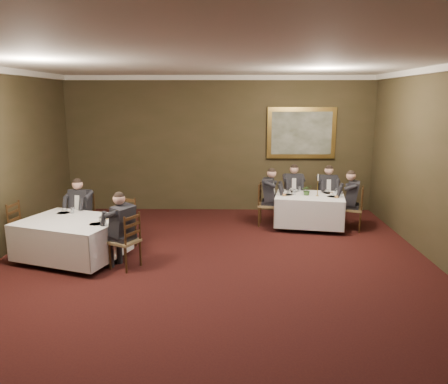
{
  "coord_description": "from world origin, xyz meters",
  "views": [
    {
      "loc": [
        0.33,
        -6.39,
        2.94
      ],
      "look_at": [
        0.18,
        1.89,
        1.15
      ],
      "focal_mm": 35.0,
      "sensor_mm": 36.0,
      "label": 1
    }
  ],
  "objects_px": {
    "chair_sec_endleft": "(25,239)",
    "chair_main_endleft": "(267,213)",
    "painting": "(301,133)",
    "diner_main_backright": "(327,199)",
    "chair_sec_endright": "(126,252)",
    "chair_main_endright": "(353,218)",
    "chair_sec_backleft": "(83,229)",
    "chair_sec_backright": "(123,234)",
    "diner_main_backleft": "(293,198)",
    "diner_sec_endright": "(125,240)",
    "chair_main_backright": "(326,208)",
    "diner_main_endright": "(353,208)",
    "table_second": "(72,237)",
    "table_main": "(309,208)",
    "centerpiece": "(307,190)",
    "diner_sec_backleft": "(82,218)",
    "diner_main_endleft": "(268,204)",
    "chair_main_backleft": "(292,206)",
    "candlestick": "(318,188)"
  },
  "relations": [
    {
      "from": "diner_main_endleft",
      "to": "chair_sec_backright",
      "type": "distance_m",
      "value": 3.43
    },
    {
      "from": "chair_main_backright",
      "to": "diner_main_endright",
      "type": "xyz_separation_m",
      "value": [
        0.4,
        -0.88,
        0.23
      ]
    },
    {
      "from": "diner_main_backleft",
      "to": "chair_sec_endleft",
      "type": "xyz_separation_m",
      "value": [
        -5.51,
        -2.64,
        -0.23
      ]
    },
    {
      "from": "table_second",
      "to": "painting",
      "type": "bearing_deg",
      "value": 38.33
    },
    {
      "from": "chair_main_backright",
      "to": "table_second",
      "type": "bearing_deg",
      "value": 27.89
    },
    {
      "from": "table_main",
      "to": "centerpiece",
      "type": "bearing_deg",
      "value": 179.07
    },
    {
      "from": "diner_main_endleft",
      "to": "candlestick",
      "type": "relative_size",
      "value": 2.59
    },
    {
      "from": "chair_main_endleft",
      "to": "chair_main_endright",
      "type": "bearing_deg",
      "value": 89.28
    },
    {
      "from": "table_main",
      "to": "chair_sec_backleft",
      "type": "bearing_deg",
      "value": -166.82
    },
    {
      "from": "chair_main_backright",
      "to": "diner_sec_backleft",
      "type": "bearing_deg",
      "value": 18.2
    },
    {
      "from": "chair_sec_backleft",
      "to": "candlestick",
      "type": "height_order",
      "value": "candlestick"
    },
    {
      "from": "table_main",
      "to": "diner_sec_endright",
      "type": "bearing_deg",
      "value": -145.38
    },
    {
      "from": "diner_main_backright",
      "to": "chair_sec_backleft",
      "type": "xyz_separation_m",
      "value": [
        -5.41,
        -1.83,
        -0.23
      ]
    },
    {
      "from": "diner_main_backleft",
      "to": "chair_sec_endright",
      "type": "distance_m",
      "value": 4.78
    },
    {
      "from": "diner_main_endleft",
      "to": "painting",
      "type": "bearing_deg",
      "value": 155.37
    },
    {
      "from": "chair_sec_endleft",
      "to": "painting",
      "type": "xyz_separation_m",
      "value": [
        5.78,
        3.36,
        1.77
      ]
    },
    {
      "from": "chair_main_endright",
      "to": "diner_main_endright",
      "type": "height_order",
      "value": "diner_main_endright"
    },
    {
      "from": "centerpiece",
      "to": "painting",
      "type": "bearing_deg",
      "value": 87.56
    },
    {
      "from": "chair_sec_endleft",
      "to": "chair_main_endleft",
      "type": "bearing_deg",
      "value": 119.3
    },
    {
      "from": "diner_main_backleft",
      "to": "diner_sec_endright",
      "type": "xyz_separation_m",
      "value": [
        -3.39,
        -3.36,
        0.0
      ]
    },
    {
      "from": "chair_sec_backright",
      "to": "centerpiece",
      "type": "height_order",
      "value": "centerpiece"
    },
    {
      "from": "chair_main_endleft",
      "to": "diner_sec_backleft",
      "type": "distance_m",
      "value": 4.14
    },
    {
      "from": "chair_main_endleft",
      "to": "centerpiece",
      "type": "bearing_deg",
      "value": 88.65
    },
    {
      "from": "chair_sec_endright",
      "to": "painting",
      "type": "xyz_separation_m",
      "value": [
        3.64,
        4.09,
        1.77
      ]
    },
    {
      "from": "diner_main_endright",
      "to": "diner_main_backright",
      "type": "bearing_deg",
      "value": 42.75
    },
    {
      "from": "chair_main_backright",
      "to": "centerpiece",
      "type": "xyz_separation_m",
      "value": [
        -0.61,
        -0.7,
        0.61
      ]
    },
    {
      "from": "diner_main_backright",
      "to": "chair_main_endleft",
      "type": "xyz_separation_m",
      "value": [
        -1.5,
        -0.52,
        -0.23
      ]
    },
    {
      "from": "diner_main_endleft",
      "to": "diner_sec_backleft",
      "type": "distance_m",
      "value": 4.14
    },
    {
      "from": "chair_main_backleft",
      "to": "diner_sec_endright",
      "type": "distance_m",
      "value": 4.79
    },
    {
      "from": "chair_main_endright",
      "to": "chair_sec_backright",
      "type": "relative_size",
      "value": 1.0
    },
    {
      "from": "diner_main_backleft",
      "to": "diner_sec_endright",
      "type": "distance_m",
      "value": 4.77
    },
    {
      "from": "chair_sec_endright",
      "to": "table_second",
      "type": "bearing_deg",
      "value": 98.57
    },
    {
      "from": "chair_sec_endleft",
      "to": "chair_sec_backleft",
      "type": "bearing_deg",
      "value": 132.94
    },
    {
      "from": "chair_main_backleft",
      "to": "painting",
      "type": "bearing_deg",
      "value": -110.07
    },
    {
      "from": "diner_main_endleft",
      "to": "candlestick",
      "type": "height_order",
      "value": "diner_main_endleft"
    },
    {
      "from": "chair_sec_endleft",
      "to": "table_second",
      "type": "bearing_deg",
      "value": 78.28
    },
    {
      "from": "table_second",
      "to": "diner_main_backright",
      "type": "height_order",
      "value": "diner_main_backright"
    },
    {
      "from": "table_main",
      "to": "painting",
      "type": "bearing_deg",
      "value": 90.0
    },
    {
      "from": "diner_main_endright",
      "to": "chair_sec_backleft",
      "type": "xyz_separation_m",
      "value": [
        -5.81,
        -0.97,
        -0.23
      ]
    },
    {
      "from": "centerpiece",
      "to": "painting",
      "type": "distance_m",
      "value": 1.95
    },
    {
      "from": "diner_main_backright",
      "to": "chair_sec_endleft",
      "type": "distance_m",
      "value": 6.8
    },
    {
      "from": "chair_sec_backright",
      "to": "chair_sec_endleft",
      "type": "relative_size",
      "value": 1.0
    },
    {
      "from": "chair_main_endright",
      "to": "chair_sec_backleft",
      "type": "height_order",
      "value": "same"
    },
    {
      "from": "chair_main_backright",
      "to": "diner_main_backright",
      "type": "distance_m",
      "value": 0.23
    },
    {
      "from": "chair_main_backleft",
      "to": "diner_sec_endright",
      "type": "height_order",
      "value": "diner_sec_endright"
    },
    {
      "from": "chair_main_backright",
      "to": "diner_sec_backleft",
      "type": "height_order",
      "value": "diner_sec_backleft"
    },
    {
      "from": "diner_main_endright",
      "to": "chair_sec_endleft",
      "type": "relative_size",
      "value": 1.35
    },
    {
      "from": "chair_sec_endleft",
      "to": "chair_sec_endright",
      "type": "bearing_deg",
      "value": 78.17
    },
    {
      "from": "chair_main_endright",
      "to": "diner_sec_backleft",
      "type": "distance_m",
      "value": 5.91
    },
    {
      "from": "diner_main_endleft",
      "to": "table_main",
      "type": "bearing_deg",
      "value": 89.32
    }
  ]
}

